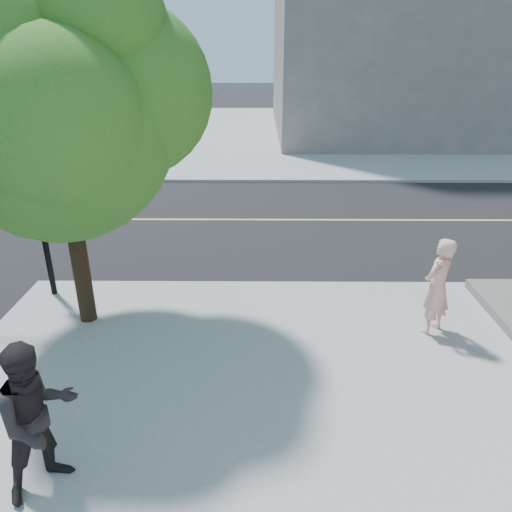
{
  "coord_description": "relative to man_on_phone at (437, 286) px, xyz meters",
  "views": [
    {
      "loc": [
        3.93,
        -9.5,
        4.86
      ],
      "look_at": [
        3.87,
        -1.3,
        1.3
      ],
      "focal_mm": 33.52,
      "sensor_mm": 36.0,
      "label": 1
    }
  ],
  "objects": [
    {
      "name": "filler_ne",
      "position": [
        6.93,
        23.98,
        6.1
      ],
      "size": [
        18.0,
        16.0,
        14.0
      ],
      "primitive_type": "cube",
      "color": "slate",
      "rests_on": "sidewalk_ne"
    },
    {
      "name": "street_tree",
      "position": [
        -6.29,
        0.38,
        3.12
      ],
      "size": [
        4.69,
        4.27,
        6.23
      ],
      "rotation": [
        0.0,
        0.0,
        -0.31
      ],
      "color": "black",
      "rests_on": "sidewalk_se"
    },
    {
      "name": "ground",
      "position": [
        -7.07,
        1.98,
        -1.02
      ],
      "size": [
        140.0,
        140.0,
        0.0
      ],
      "primitive_type": "plane",
      "color": "black",
      "rests_on": "ground"
    },
    {
      "name": "man_on_phone",
      "position": [
        0.0,
        0.0,
        0.0
      ],
      "size": [
        0.78,
        0.75,
        1.81
      ],
      "primitive_type": "imported",
      "rotation": [
        0.0,
        0.0,
        3.83
      ],
      "color": "#E7AB9F",
      "rests_on": "sidewalk_se"
    },
    {
      "name": "sidewalk_ne",
      "position": [
        6.43,
        23.48,
        -0.96
      ],
      "size": [
        29.0,
        25.0,
        0.12
      ],
      "primitive_type": "cube",
      "color": "#9B9B9B",
      "rests_on": "ground"
    },
    {
      "name": "pedestrian",
      "position": [
        -5.6,
        -3.39,
        0.06
      ],
      "size": [
        1.17,
        1.19,
        1.93
      ],
      "primitive_type": "imported",
      "rotation": [
        0.0,
        0.0,
        0.84
      ],
      "color": "black",
      "rests_on": "sidewalk_se"
    },
    {
      "name": "road_ew",
      "position": [
        -7.07,
        6.48,
        -1.02
      ],
      "size": [
        140.0,
        9.0,
        0.01
      ],
      "primitive_type": "cube",
      "color": "black",
      "rests_on": "ground"
    }
  ]
}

